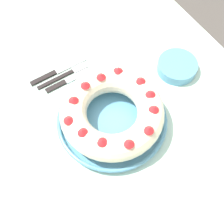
% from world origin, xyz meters
% --- Properties ---
extents(ground_plane, '(8.00, 8.00, 0.00)m').
position_xyz_m(ground_plane, '(0.00, 0.00, 0.00)').
color(ground_plane, '#4C4742').
extents(dining_table, '(1.45, 1.03, 0.74)m').
position_xyz_m(dining_table, '(0.00, 0.00, 0.65)').
color(dining_table, silver).
rests_on(dining_table, ground_plane).
extents(serving_dish, '(0.33, 0.33, 0.03)m').
position_xyz_m(serving_dish, '(-0.01, 0.03, 0.75)').
color(serving_dish, '#518EB2').
rests_on(serving_dish, dining_table).
extents(bundt_cake, '(0.30, 0.30, 0.09)m').
position_xyz_m(bundt_cake, '(-0.01, 0.03, 0.81)').
color(bundt_cake, beige).
rests_on(bundt_cake, serving_dish).
extents(fork, '(0.02, 0.18, 0.01)m').
position_xyz_m(fork, '(-0.24, -0.00, 0.74)').
color(fork, black).
rests_on(fork, dining_table).
extents(serving_knife, '(0.02, 0.20, 0.01)m').
position_xyz_m(serving_knife, '(-0.27, -0.03, 0.74)').
color(serving_knife, black).
rests_on(serving_knife, dining_table).
extents(cake_knife, '(0.02, 0.16, 0.01)m').
position_xyz_m(cake_knife, '(-0.21, -0.02, 0.74)').
color(cake_knife, black).
rests_on(cake_knife, dining_table).
extents(side_bowl, '(0.13, 0.13, 0.04)m').
position_xyz_m(side_bowl, '(-0.06, 0.32, 0.76)').
color(side_bowl, '#518EB2').
rests_on(side_bowl, dining_table).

